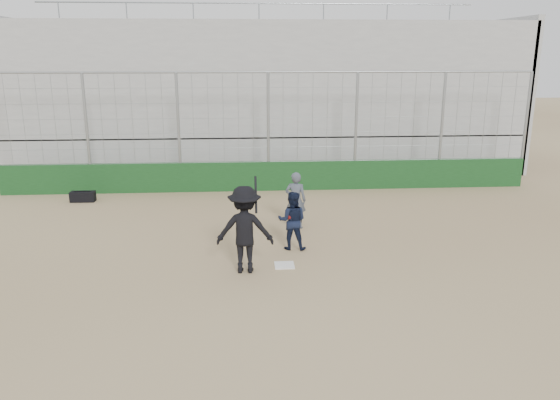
{
  "coord_description": "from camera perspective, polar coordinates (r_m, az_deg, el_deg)",
  "views": [
    {
      "loc": [
        -0.91,
        -11.38,
        4.62
      ],
      "look_at": [
        0.0,
        1.4,
        1.15
      ],
      "focal_mm": 35.0,
      "sensor_mm": 36.0,
      "label": 1
    }
  ],
  "objects": [
    {
      "name": "umpire",
      "position": [
        14.71,
        1.64,
        -0.32
      ],
      "size": [
        0.64,
        0.5,
        1.4
      ],
      "primitive_type": "imported",
      "rotation": [
        0.0,
        0.0,
        2.89
      ],
      "color": "#434A55",
      "rests_on": "ground"
    },
    {
      "name": "bleachers",
      "position": [
        23.41,
        -1.86,
        11.0
      ],
      "size": [
        20.25,
        6.7,
        6.98
      ],
      "color": "#979797",
      "rests_on": "ground"
    },
    {
      "name": "backstop",
      "position": [
        18.76,
        -1.21,
        3.9
      ],
      "size": [
        18.1,
        0.25,
        4.04
      ],
      "color": "#123A16",
      "rests_on": "ground"
    },
    {
      "name": "catcher_crouched",
      "position": [
        13.15,
        1.26,
        -3.14
      ],
      "size": [
        0.8,
        0.69,
        0.99
      ],
      "color": "black",
      "rests_on": "ground"
    },
    {
      "name": "ground",
      "position": [
        12.32,
        0.46,
        -6.88
      ],
      "size": [
        90.0,
        90.0,
        0.0
      ],
      "primitive_type": "plane",
      "color": "olive",
      "rests_on": "ground"
    },
    {
      "name": "equipment_bag",
      "position": [
        18.56,
        -19.91,
        0.34
      ],
      "size": [
        0.77,
        0.34,
        0.37
      ],
      "color": "black",
      "rests_on": "ground"
    },
    {
      "name": "batter_at_plate",
      "position": [
        11.73,
        -3.7,
        -3.09
      ],
      "size": [
        1.27,
        0.83,
        2.04
      ],
      "color": "black",
      "rests_on": "ground"
    },
    {
      "name": "home_plate",
      "position": [
        12.31,
        0.46,
        -6.83
      ],
      "size": [
        0.44,
        0.44,
        0.02
      ],
      "primitive_type": "cube",
      "color": "white",
      "rests_on": "ground"
    }
  ]
}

